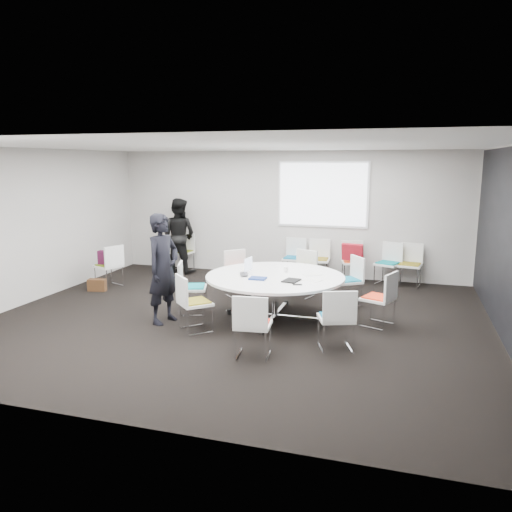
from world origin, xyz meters
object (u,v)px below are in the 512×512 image
(chair_ring_g, at_px, (253,337))
(chair_back_b, at_px, (318,267))
(chair_back_e, at_px, (409,273))
(brown_bag, at_px, (97,285))
(conference_table, at_px, (275,286))
(chair_ring_h, at_px, (336,330))
(chair_ring_f, at_px, (195,314))
(cup, at_px, (286,270))
(chair_ring_b, at_px, (347,290))
(chair_spare_left, at_px, (109,274))
(chair_person_back, at_px, (183,259))
(chair_ring_e, at_px, (192,297))
(maroon_bag, at_px, (108,257))
(chair_back_a, at_px, (294,266))
(chair_ring_c, at_px, (301,282))
(chair_back_d, at_px, (388,272))
(person_main, at_px, (163,269))
(chair_ring_a, at_px, (378,309))
(laptop, at_px, (247,274))
(chair_back_c, at_px, (353,270))
(chair_ring_d, at_px, (240,282))

(chair_ring_g, bearing_deg, chair_back_b, 82.80)
(chair_back_e, xyz_separation_m, brown_bag, (-6.00, -2.23, -0.16))
(conference_table, height_order, chair_ring_h, chair_ring_h)
(chair_ring_f, xyz_separation_m, cup, (1.13, 1.25, 0.50))
(chair_ring_b, bearing_deg, chair_spare_left, 55.45)
(chair_back_e, bearing_deg, chair_ring_b, 68.36)
(chair_spare_left, bearing_deg, chair_person_back, -0.88)
(conference_table, xyz_separation_m, chair_ring_e, (-1.43, -0.11, -0.27))
(chair_ring_b, relative_size, maroon_bag, 2.20)
(chair_back_b, relative_size, maroon_bag, 2.20)
(chair_ring_e, distance_m, chair_back_a, 3.25)
(chair_ring_g, bearing_deg, chair_ring_c, 83.83)
(maroon_bag, bearing_deg, cup, -11.17)
(chair_ring_b, height_order, chair_back_d, same)
(chair_back_b, xyz_separation_m, person_main, (-1.87, -3.63, 0.61))
(conference_table, xyz_separation_m, chair_ring_g, (0.14, -1.70, -0.27))
(chair_ring_a, xyz_separation_m, chair_ring_b, (-0.60, 1.06, 0.00))
(chair_ring_a, bearing_deg, chair_ring_f, 133.16)
(chair_ring_g, xyz_separation_m, chair_back_b, (0.07, 4.64, 0.00))
(person_main, height_order, laptop, person_main)
(chair_ring_h, distance_m, chair_back_e, 4.16)
(chair_ring_a, xyz_separation_m, chair_back_c, (-0.69, 2.81, 0.00))
(chair_ring_h, bearing_deg, chair_spare_left, 136.37)
(conference_table, distance_m, brown_bag, 3.96)
(chair_ring_g, height_order, chair_back_c, same)
(chair_back_c, xyz_separation_m, brown_bag, (-4.83, -2.21, -0.16))
(chair_ring_h, bearing_deg, chair_ring_c, 91.38)
(chair_ring_b, distance_m, chair_ring_e, 2.79)
(chair_back_d, relative_size, chair_spare_left, 1.00)
(chair_ring_g, xyz_separation_m, chair_person_back, (-3.18, 4.64, 0.00))
(chair_ring_d, bearing_deg, brown_bag, -38.16)
(brown_bag, bearing_deg, chair_back_c, 24.53)
(person_main, bearing_deg, chair_back_d, -28.05)
(chair_ring_b, relative_size, chair_back_c, 1.00)
(chair_back_c, distance_m, brown_bag, 5.32)
(chair_ring_b, bearing_deg, chair_ring_h, 146.88)
(laptop, bearing_deg, chair_spare_left, 49.51)
(chair_ring_c, distance_m, chair_back_c, 1.65)
(chair_ring_e, relative_size, laptop, 2.86)
(chair_ring_b, xyz_separation_m, chair_back_d, (0.64, 1.78, 0.00))
(chair_ring_b, bearing_deg, chair_ring_d, 54.84)
(chair_ring_b, relative_size, chair_back_b, 1.00)
(chair_back_c, bearing_deg, chair_ring_c, 46.76)
(chair_ring_d, bearing_deg, chair_ring_e, 24.46)
(chair_back_d, distance_m, maroon_bag, 5.83)
(chair_ring_h, height_order, chair_back_b, same)
(chair_ring_g, distance_m, cup, 2.04)
(conference_table, relative_size, chair_back_c, 2.57)
(chair_ring_d, relative_size, chair_back_b, 1.00)
(chair_back_c, bearing_deg, cup, 58.86)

